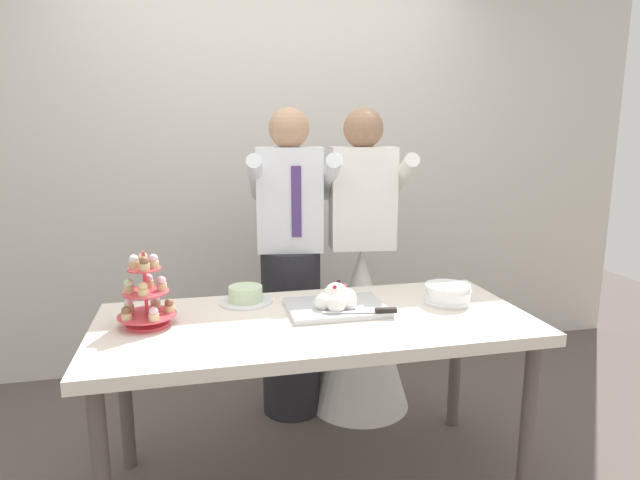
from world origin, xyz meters
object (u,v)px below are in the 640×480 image
Objects in this scene: dessert_table at (315,335)px; cupcake_stand at (146,297)px; round_cake at (246,296)px; person_groom at (291,281)px; plate_stack at (448,294)px; main_cake_tray at (337,302)px; person_bride at (361,307)px.

cupcake_stand reaches higher than dessert_table.
person_groom is (0.28, 0.40, -0.06)m from round_cake.
main_cake_tray is at bearing 178.52° from plate_stack.
cupcake_stand is at bearing 179.86° from plate_stack.
person_bride is at bearing -4.22° from person_groom.
round_cake is 0.49m from person_groom.
person_bride is at bearing 29.43° from round_cake.
round_cake is at bearing 166.65° from plate_stack.
dessert_table is 0.64m from plate_stack.
plate_stack is at bearing -13.35° from round_cake.
cupcake_stand is 0.18× the size of person_bride.
plate_stack is at bearing -68.94° from person_bride.
plate_stack is (1.30, -0.00, -0.08)m from cupcake_stand.
main_cake_tray reaches higher than plate_stack.
person_bride reaches higher than plate_stack.
plate_stack is 0.13× the size of person_groom.
dessert_table is 7.50× the size of round_cake.
round_cake is at bearing 134.61° from dessert_table.
cupcake_stand reaches higher than plate_stack.
person_bride is at bearing 63.23° from main_cake_tray.
person_bride reaches higher than cupcake_stand.
dessert_table is at bearing -147.22° from main_cake_tray.
plate_stack is 0.92m from round_cake.
cupcake_stand is 0.79m from main_cake_tray.
main_cake_tray is 2.06× the size of plate_stack.
cupcake_stand is 0.93m from person_groom.
dessert_table is 0.39m from round_cake.
round_cake is at bearing 152.19° from main_cake_tray.
main_cake_tray is at bearing 32.78° from dessert_table.
dessert_table is at bearing -91.08° from person_groom.
main_cake_tray reaches higher than dessert_table.
round_cake is 0.80m from person_bride.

